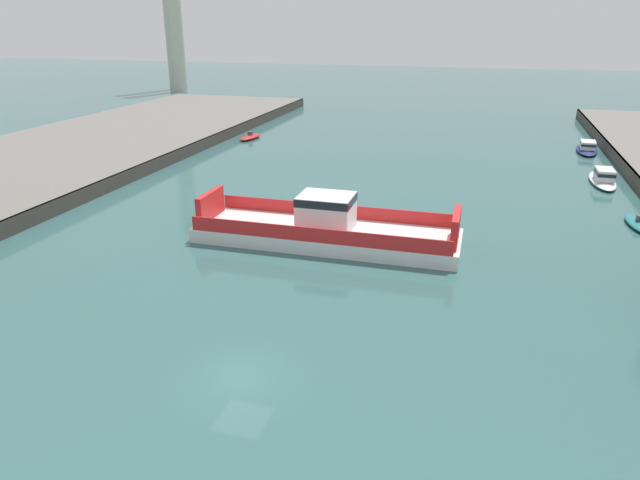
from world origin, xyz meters
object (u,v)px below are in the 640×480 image
moored_boat_near_right (250,137)px  smokestack_distant_a (175,8)px  chain_ferry (326,228)px  moored_boat_far_right (587,148)px  smokestack_distant_b (168,2)px  moored_boat_near_left (603,178)px  moored_boat_mid_left (639,224)px

moored_boat_near_right → smokestack_distant_a: (-38.89, 50.43, 18.40)m
chain_ferry → smokestack_distant_a: size_ratio=0.58×
moored_boat_far_right → smokestack_distant_b: smokestack_distant_b is taller
chain_ferry → moored_boat_near_left: 34.12m
chain_ferry → smokestack_distant_a: 107.70m
moored_boat_near_right → smokestack_distant_a: 66.29m
moored_boat_near_left → smokestack_distant_b: smokestack_distant_b is taller
moored_boat_near_left → smokestack_distant_a: 106.51m
moored_boat_near_left → smokestack_distant_a: size_ratio=0.23×
moored_boat_near_left → moored_boat_near_right: size_ratio=1.55×
moored_boat_near_left → moored_boat_mid_left: 13.88m
chain_ferry → smokestack_distant_a: (-60.64, 87.25, 17.56)m
moored_boat_near_right → smokestack_distant_b: 71.21m
moored_boat_near_right → moored_boat_mid_left: bearing=-29.5°
chain_ferry → moored_boat_near_right: (-21.74, 36.82, -0.84)m
moored_boat_far_right → smokestack_distant_b: bearing=150.7°
moored_boat_far_right → chain_ferry: bearing=-120.6°
chain_ferry → moored_boat_mid_left: (24.33, 10.78, -0.89)m
chain_ferry → moored_boat_mid_left: size_ratio=3.77×
chain_ferry → moored_boat_near_left: bearing=46.2°
chain_ferry → moored_boat_far_right: (24.16, 40.92, -0.58)m
moored_boat_far_right → smokestack_distant_a: size_ratio=0.23×
moored_boat_mid_left → smokestack_distant_b: (-88.54, 79.70, 19.80)m
chain_ferry → smokestack_distant_b: bearing=125.4°
moored_boat_near_left → moored_boat_near_right: 46.96m
moored_boat_near_left → moored_boat_far_right: moored_boat_near_left is taller
chain_ferry → smokestack_distant_a: bearing=124.8°
moored_boat_near_left → moored_boat_mid_left: bearing=-87.0°
moored_boat_near_right → smokestack_distant_a: smokestack_distant_a is taller
smokestack_distant_b → chain_ferry: bearing=-54.6°
moored_boat_near_left → moored_boat_far_right: (0.56, 16.29, -0.06)m
moored_boat_far_right → smokestack_distant_b: 103.17m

